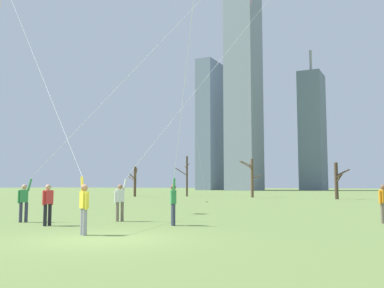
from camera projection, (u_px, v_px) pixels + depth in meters
ground_plane at (101, 240)px, 12.69m from camera, size 400.00×400.00×0.00m
kite_flyer_midfield_left_pink at (84, 133)px, 19.01m from camera, size 9.69×5.27×13.40m
kite_flyer_midfield_right_green at (142, 170)px, 19.44m from camera, size 7.72×6.34×13.90m
kite_flyer_foreground_left_white at (179, 150)px, 16.12m from camera, size 5.41×7.06×14.56m
kite_flyer_foreground_right_yellow at (65, 152)px, 15.57m from camera, size 12.59×6.88×14.39m
bystander_far_off_by_trees at (384, 202)px, 18.09m from camera, size 0.36×0.42×1.62m
bystander_strolling_midfield at (48, 203)px, 17.00m from camera, size 0.24×0.51×1.62m
bare_tree_center at (252, 177)px, 55.59m from camera, size 2.47×2.68×4.93m
bare_tree_far_right_edge at (187, 175)px, 60.60m from camera, size 1.90×1.38×5.62m
bare_tree_right_of_center at (135, 181)px, 59.34m from camera, size 2.53×1.75×4.11m
bare_tree_left_of_center at (337, 180)px, 48.52m from camera, size 1.64×1.60×4.11m
skyline_slender_spire at (313, 131)px, 130.88m from camera, size 6.67×10.70×42.88m
skyline_wide_slab at (210, 125)px, 137.77m from camera, size 5.18×11.76×41.00m
skyline_squat_block at (244, 74)px, 127.34m from camera, size 8.27×11.59×73.96m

